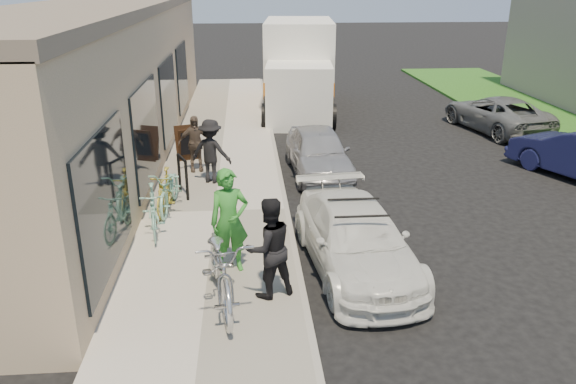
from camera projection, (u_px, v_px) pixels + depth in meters
name	position (u px, v px, depth m)	size (l,w,h in m)	color
ground	(326.00, 284.00, 9.48)	(120.00, 120.00, 0.00)	black
sidewalk	(215.00, 214.00, 12.10)	(3.00, 34.00, 0.15)	#B3ABA1
curb	(287.00, 212.00, 12.22)	(0.12, 34.00, 0.13)	gray
storefront	(104.00, 81.00, 15.79)	(3.60, 20.00, 4.22)	tan
bike_rack	(183.00, 172.00, 12.72)	(0.29, 0.62, 0.94)	black
sandwich_board	(187.00, 143.00, 15.33)	(0.71, 0.72, 0.91)	black
sedan_white	(356.00, 239.00, 9.78)	(2.02, 4.14, 1.20)	white
sedan_silver	(319.00, 152.00, 14.59)	(1.45, 3.61, 1.23)	#A5A5AA
moving_truck	(299.00, 71.00, 21.72)	(3.15, 6.99, 3.34)	white
far_car_gray	(496.00, 113.00, 18.87)	(1.94, 4.21, 1.17)	#5D6062
tandem_bike	(221.00, 266.00, 8.47)	(0.81, 2.32, 1.22)	silver
woman_rider	(229.00, 221.00, 9.33)	(0.66, 0.43, 1.80)	#308A2E
man_standing	(269.00, 248.00, 8.59)	(0.79, 0.62, 1.63)	black
cruiser_bike_a	(153.00, 211.00, 10.86)	(0.44, 1.57, 0.94)	#86C7B0
cruiser_bike_b	(169.00, 189.00, 12.01)	(0.62, 1.77, 0.93)	#86C7B0
cruiser_bike_c	(165.00, 191.00, 11.92)	(0.42, 1.49, 0.90)	gold
bystander_a	(211.00, 151.00, 13.52)	(1.01, 0.58, 1.56)	black
bystander_b	(195.00, 144.00, 14.35)	(0.85, 0.35, 1.45)	brown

